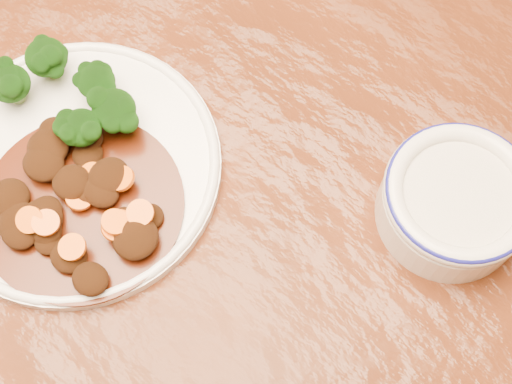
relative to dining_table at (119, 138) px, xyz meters
The scene contains 6 objects.
ground 0.67m from the dining_table, ahead, with size 4.00×4.00×0.00m, color #4A2112.
dining_table is the anchor object (origin of this frame).
dinner_plate 0.12m from the dining_table, 68.37° to the right, with size 0.27×0.27×0.02m.
broccoli_florets 0.12m from the dining_table, 117.06° to the right, with size 0.14×0.09×0.05m.
mince_stew 0.16m from the dining_table, 62.39° to the right, with size 0.19×0.19×0.03m.
dip_bowl 0.36m from the dining_table, 15.65° to the left, with size 0.13×0.13×0.06m.
Camera 1 is at (0.33, -0.20, 1.36)m, focal length 50.00 mm.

